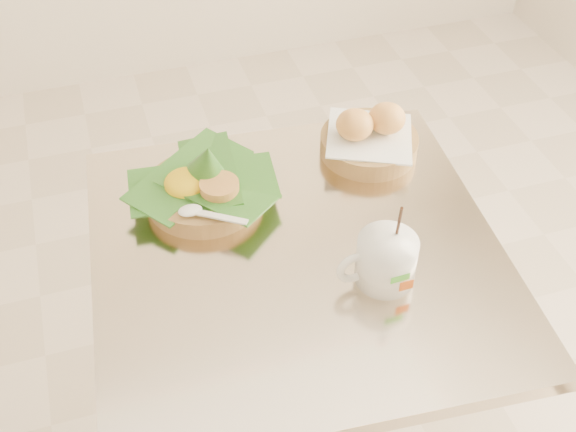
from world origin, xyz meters
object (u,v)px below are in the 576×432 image
object	(u,v)px
rice_basket	(203,185)
coffee_mug	(385,260)
bread_basket	(369,137)
cafe_table	(296,329)

from	to	relation	value
rice_basket	coffee_mug	xyz separation A→B (m)	(0.24, -0.28, 0.01)
rice_basket	bread_basket	world-z (taller)	rice_basket
cafe_table	coffee_mug	bearing A→B (deg)	-42.50
rice_basket	bread_basket	xyz separation A→B (m)	(0.34, 0.04, -0.00)
coffee_mug	bread_basket	bearing A→B (deg)	71.81
cafe_table	bread_basket	world-z (taller)	bread_basket
coffee_mug	cafe_table	bearing A→B (deg)	137.50
cafe_table	coffee_mug	world-z (taller)	coffee_mug
bread_basket	coffee_mug	distance (m)	0.34
bread_basket	rice_basket	bearing A→B (deg)	-173.02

